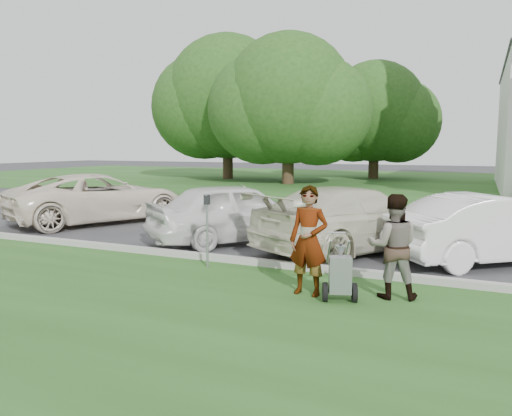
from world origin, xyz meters
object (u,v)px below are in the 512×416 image
Objects in this scene: tree_left at (288,105)px; parking_meter_near at (207,221)px; car_d at (492,229)px; car_b at (237,212)px; tree_back at (375,116)px; car_a at (99,198)px; striping_cart at (340,276)px; person_right at (393,247)px; person_left at (309,242)px; tree_far at (227,103)px; car_c at (353,219)px.

parking_meter_near is at bearing -73.41° from tree_left.
car_b is at bearing 51.87° from car_d.
tree_back is at bearing 94.86° from parking_meter_near.
car_a is (0.22, -18.02, -4.31)m from tree_left.
striping_cart is 5.38m from car_b.
parking_meter_near is at bearing 140.15° from striping_cart.
tree_left is 2.31× the size of car_b.
tree_left is 25.17m from person_right.
car_a is (-8.81, 4.93, -0.12)m from person_left.
tree_far reaches higher than car_d.
striping_cart is 0.20× the size of car_a.
person_right reaches higher than car_d.
parking_meter_near is at bearing 172.87° from car_a.
car_d is at bearing -73.87° from tree_back.
person_right is at bearing 16.46° from striping_cart.
parking_meter_near is (-3.77, 0.56, 0.11)m from person_right.
car_b is (-3.75, 3.84, 0.36)m from striping_cart.
car_c is (-0.75, 4.01, 0.34)m from striping_cart.
tree_left is 23.33m from parking_meter_near.
tree_far reaches higher than person_right.
person_left is 0.40× the size of car_b.
striping_cart is 0.75× the size of parking_meter_near.
person_left is 4.76m from car_d.
parking_meter_near reaches higher than striping_cart.
car_a is 5.76m from car_b.
car_d is at bearing 28.50° from parking_meter_near.
tree_far reaches higher than car_b.
car_a reaches higher than car_b.
car_c is (-0.18, 3.87, -0.15)m from person_left.
parking_meter_near is 7.48m from car_a.
tree_back is at bearing -48.99° from car_b.
parking_meter_near is at bearing -22.41° from person_right.
tree_left is 0.91× the size of tree_far.
car_a is at bearing 45.27° from car_d.
tree_back reaches higher than car_d.
car_b reaches higher than striping_cart.
car_c is at bearing -139.69° from car_b.
tree_left is 2.39× the size of car_d.
tree_back reaches higher than parking_meter_near.
car_b is (11.85, -22.25, -4.91)m from tree_far.
tree_left reaches higher than car_c.
tree_back is at bearing -73.29° from car_a.
striping_cart is at bearing -19.75° from parking_meter_near.
tree_far is at bearing 153.44° from tree_left.
parking_meter_near is at bearing -85.14° from tree_back.
person_right is at bearing -78.31° from tree_back.
car_a is at bearing 155.16° from person_left.
car_a is 11.68m from car_d.
tree_far is 27.06m from car_c.
car_b is at bearing 114.22° from striping_cart.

